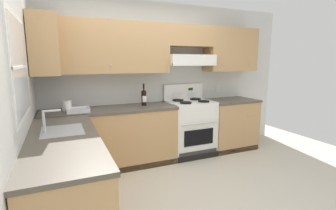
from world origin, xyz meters
TOP-DOWN VIEW (x-y plane):
  - ground_plane at (0.00, 0.00)m, footprint 7.04×7.04m
  - wall_back at (0.40, 1.53)m, footprint 4.68×0.57m
  - wall_left at (-1.59, 0.23)m, footprint 0.47×4.00m
  - counter_back_run at (0.12, 1.24)m, footprint 3.60×0.65m
  - counter_left_run at (-1.24, -0.00)m, footprint 0.63×1.91m
  - stove at (0.78, 1.25)m, footprint 0.76×0.62m
  - wine_bottle at (-0.03, 1.29)m, footprint 0.08×0.08m
  - bowl at (-1.03, 1.17)m, footprint 0.30×0.26m
  - paper_towel_roll at (-1.16, 1.34)m, footprint 0.13×0.13m

SIDE VIEW (x-z plane):
  - ground_plane at x=0.00m, z-range 0.00..0.00m
  - counter_back_run at x=0.12m, z-range 0.00..0.91m
  - counter_left_run at x=-1.24m, z-range -0.11..1.03m
  - stove at x=0.78m, z-range -0.12..1.08m
  - bowl at x=-1.03m, z-range 0.90..0.96m
  - paper_towel_roll at x=-1.16m, z-range 0.91..1.05m
  - wine_bottle at x=-0.03m, z-range 0.88..1.22m
  - wall_left at x=-1.59m, z-range 0.07..2.62m
  - wall_back at x=0.40m, z-range 0.20..2.75m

